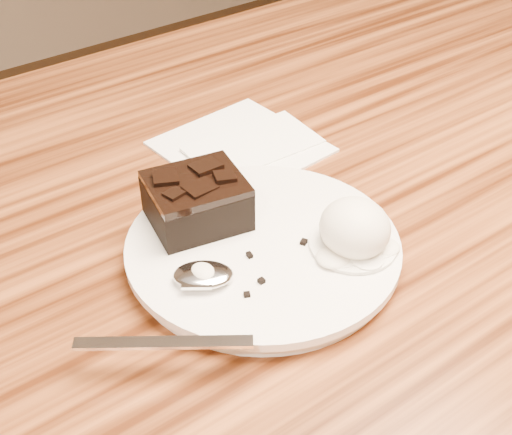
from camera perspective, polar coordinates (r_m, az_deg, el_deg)
dining_table at (r=0.99m, az=2.90°, el=-15.43°), size 1.20×0.80×0.75m
plate at (r=0.63m, az=0.54°, el=-2.63°), size 0.24×0.24×0.02m
brownie at (r=0.64m, az=-4.65°, el=1.08°), size 0.09×0.08×0.04m
ice_cream_scoop at (r=0.61m, az=7.75°, el=-0.81°), size 0.06×0.06×0.05m
melt_puddle at (r=0.62m, az=7.60°, el=-2.18°), size 0.08×0.08×0.00m
spoon at (r=0.58m, az=-4.15°, el=-4.62°), size 0.18×0.14×0.01m
napkin at (r=0.78m, az=-1.22°, el=5.65°), size 0.16×0.16×0.01m
crumb_a at (r=0.62m, az=3.75°, el=-1.93°), size 0.01×0.01×0.00m
crumb_b at (r=0.57m, az=-0.71°, el=-6.06°), size 0.01×0.01×0.00m
crumb_c at (r=0.61m, az=-0.51°, el=-2.97°), size 0.00×0.01×0.00m
crumb_d at (r=0.58m, az=0.43°, el=-4.99°), size 0.01×0.01×0.00m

